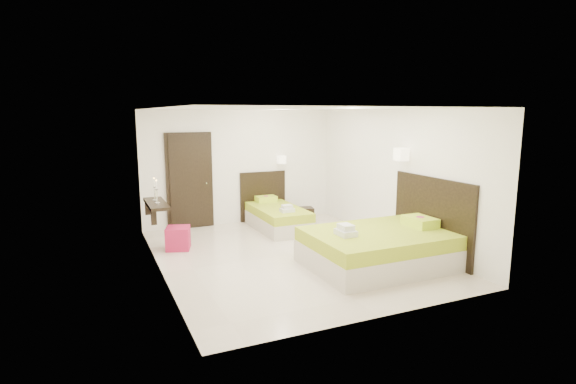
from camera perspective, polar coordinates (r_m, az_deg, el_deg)
name	(u,v)px	position (r m, az deg, el deg)	size (l,w,h in m)	color
floor	(290,255)	(8.17, 0.22, -8.00)	(5.50, 5.50, 0.00)	beige
bed_single	(276,216)	(9.98, -1.48, -3.01)	(1.12, 1.87, 1.54)	beige
bed_double	(381,246)	(7.71, 11.79, -6.73)	(2.29, 1.95, 1.89)	beige
nightstand	(305,215)	(10.57, 2.14, -2.90)	(0.38, 0.34, 0.34)	black
ottoman	(178,238)	(8.70, -13.78, -5.71)	(0.43, 0.43, 0.43)	maroon
door	(190,181)	(10.09, -12.38, 1.35)	(1.02, 0.15, 2.14)	black
console_shelf	(156,204)	(8.92, -16.44, -1.47)	(0.35, 1.20, 0.78)	black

